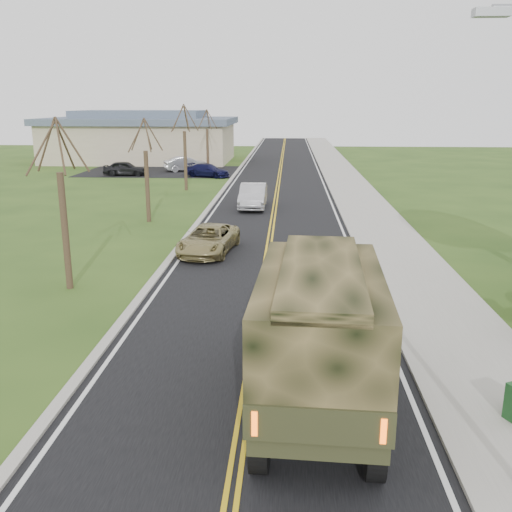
{
  "coord_description": "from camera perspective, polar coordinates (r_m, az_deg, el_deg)",
  "views": [
    {
      "loc": [
        0.9,
        -9.27,
        6.53
      ],
      "look_at": [
        -0.12,
        8.22,
        1.8
      ],
      "focal_mm": 40.0,
      "sensor_mm": 36.0,
      "label": 1
    }
  ],
  "objects": [
    {
      "name": "ground",
      "position": [
        11.38,
        -1.94,
        -19.94
      ],
      "size": [
        160.0,
        160.0,
        0.0
      ],
      "primitive_type": "plane",
      "color": "#2B4818",
      "rests_on": "ground"
    },
    {
      "name": "road",
      "position": [
        49.71,
        2.29,
        7.56
      ],
      "size": [
        8.0,
        120.0,
        0.01
      ],
      "primitive_type": "cube",
      "color": "black",
      "rests_on": "ground"
    },
    {
      "name": "curb_right",
      "position": [
        49.8,
        7.11,
        7.54
      ],
      "size": [
        0.3,
        120.0,
        0.12
      ],
      "primitive_type": "cube",
      "color": "#9E998E",
      "rests_on": "ground"
    },
    {
      "name": "sidewalk_right",
      "position": [
        49.95,
        9.13,
        7.47
      ],
      "size": [
        3.2,
        120.0,
        0.1
      ],
      "primitive_type": "cube",
      "color": "#9E998E",
      "rests_on": "ground"
    },
    {
      "name": "curb_left",
      "position": [
        49.95,
        -2.52,
        7.65
      ],
      "size": [
        0.3,
        120.0,
        0.1
      ],
      "primitive_type": "cube",
      "color": "#9E998E",
      "rests_on": "ground"
    },
    {
      "name": "bare_tree_a",
      "position": [
        21.19,
        -18.67,
        3.69
      ],
      "size": [
        1.93,
        2.26,
        6.08
      ],
      "color": "#38281C",
      "rests_on": "ground"
    },
    {
      "name": "bare_tree_b",
      "position": [
        32.51,
        -10.86,
        7.68
      ],
      "size": [
        1.83,
        2.14,
        5.73
      ],
      "color": "#38281C",
      "rests_on": "ground"
    },
    {
      "name": "bare_tree_c",
      "position": [
        44.15,
        -7.1,
        10.12
      ],
      "size": [
        2.04,
        2.39,
        6.42
      ],
      "color": "#38281C",
      "rests_on": "ground"
    },
    {
      "name": "bare_tree_d",
      "position": [
        55.98,
        -4.88,
        10.99
      ],
      "size": [
        1.88,
        2.2,
        5.91
      ],
      "color": "#38281C",
      "rests_on": "ground"
    },
    {
      "name": "commercial_building",
      "position": [
        67.5,
        -11.39,
        11.56
      ],
      "size": [
        25.5,
        21.5,
        5.65
      ],
      "color": "tan",
      "rests_on": "ground"
    },
    {
      "name": "military_truck",
      "position": [
        12.27,
        6.35,
        -6.8
      ],
      "size": [
        2.73,
        7.02,
        3.44
      ],
      "rotation": [
        0.0,
        0.0,
        -0.05
      ],
      "color": "black",
      "rests_on": "ground"
    },
    {
      "name": "suv_champagne",
      "position": [
        25.51,
        -4.76,
        1.66
      ],
      "size": [
        2.62,
        4.67,
        1.23
      ],
      "primitive_type": "imported",
      "rotation": [
        0.0,
        0.0,
        -0.13
      ],
      "color": "#988C56",
      "rests_on": "ground"
    },
    {
      "name": "sedan_silver",
      "position": [
        36.48,
        -0.3,
        6.02
      ],
      "size": [
        1.62,
        4.63,
        1.52
      ],
      "primitive_type": "imported",
      "rotation": [
        0.0,
        0.0,
        -0.0
      ],
      "color": "silver",
      "rests_on": "ground"
    },
    {
      "name": "lot_car_dark",
      "position": [
        54.23,
        -12.94,
        8.53
      ],
      "size": [
        4.01,
        1.79,
        1.34
      ],
      "primitive_type": "imported",
      "rotation": [
        0.0,
        0.0,
        1.62
      ],
      "color": "black",
      "rests_on": "ground"
    },
    {
      "name": "lot_car_silver",
      "position": [
        56.85,
        -6.97,
        9.13
      ],
      "size": [
        4.56,
        3.19,
        1.42
      ],
      "primitive_type": "imported",
      "rotation": [
        0.0,
        0.0,
        2.01
      ],
      "color": "#BBBAC0",
      "rests_on": "ground"
    },
    {
      "name": "lot_car_navy",
      "position": [
        52.13,
        -4.83,
        8.52
      ],
      "size": [
        4.41,
        3.11,
        1.19
      ],
      "primitive_type": "imported",
      "rotation": [
        0.0,
        0.0,
        1.17
      ],
      "color": "black",
      "rests_on": "ground"
    }
  ]
}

